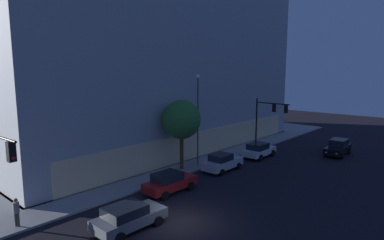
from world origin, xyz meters
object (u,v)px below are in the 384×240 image
at_px(car_red, 170,182).
at_px(traffic_light_far_corner, 269,114).
at_px(sidewalk_tree, 181,120).
at_px(car_silver, 222,162).
at_px(car_black, 338,147).
at_px(car_white, 259,150).
at_px(street_lamp_sidewalk, 198,110).
at_px(modern_building, 136,59).
at_px(car_grey, 128,217).
at_px(pedestrian_waiting, 16,210).

bearing_deg(car_red, traffic_light_far_corner, 3.64).
height_order(sidewalk_tree, car_silver, sidewalk_tree).
bearing_deg(traffic_light_far_corner, car_black, -65.42).
bearing_deg(car_white, street_lamp_sidewalk, 157.85).
distance_m(modern_building, car_black, 26.41).
bearing_deg(car_black, car_grey, 172.44).
distance_m(car_grey, car_silver, 13.21).
height_order(traffic_light_far_corner, car_white, traffic_light_far_corner).
bearing_deg(pedestrian_waiting, car_white, -5.70).
xyz_separation_m(pedestrian_waiting, car_silver, (17.31, -2.26, -0.37)).
xyz_separation_m(car_red, car_silver, (7.20, 0.31, -0.01)).
bearing_deg(street_lamp_sidewalk, car_black, -32.99).
bearing_deg(car_grey, car_white, 7.58).
bearing_deg(pedestrian_waiting, sidewalk_tree, 2.64).
relative_size(street_lamp_sidewalk, car_red, 1.98).
relative_size(street_lamp_sidewalk, pedestrian_waiting, 5.06).
distance_m(car_grey, car_white, 19.56).
height_order(modern_building, car_black, modern_building).
bearing_deg(sidewalk_tree, pedestrian_waiting, -177.36).
relative_size(sidewalk_tree, car_silver, 1.48).
height_order(street_lamp_sidewalk, car_silver, street_lamp_sidewalk).
bearing_deg(car_white, car_black, -41.86).
relative_size(modern_building, car_silver, 8.74).
height_order(modern_building, car_white, modern_building).
xyz_separation_m(pedestrian_waiting, car_black, (30.52, -8.42, -0.32)).
relative_size(car_white, car_black, 0.96).
relative_size(modern_building, pedestrian_waiting, 21.93).
height_order(traffic_light_far_corner, car_grey, traffic_light_far_corner).
height_order(car_silver, car_white, car_silver).
relative_size(pedestrian_waiting, car_silver, 0.40).
bearing_deg(car_grey, car_black, -7.56).
distance_m(pedestrian_waiting, car_black, 31.66).
xyz_separation_m(car_grey, car_white, (19.39, 2.58, 0.05)).
bearing_deg(traffic_light_far_corner, car_silver, -175.49).
relative_size(modern_building, car_black, 8.31).
distance_m(car_white, car_black, 9.07).
relative_size(traffic_light_far_corner, car_black, 1.28).
xyz_separation_m(street_lamp_sidewalk, car_grey, (-12.50, -5.39, -4.84)).
xyz_separation_m(traffic_light_far_corner, street_lamp_sidewalk, (-10.46, 1.90, 1.30)).
distance_m(car_red, car_black, 21.24).
distance_m(modern_building, car_silver, 19.11).
height_order(car_red, car_silver, car_silver).
bearing_deg(car_silver, traffic_light_far_corner, 4.51).
bearing_deg(traffic_light_far_corner, street_lamp_sidewalk, 169.71).
height_order(sidewalk_tree, car_white, sidewalk_tree).
height_order(car_grey, car_red, car_red).
height_order(pedestrian_waiting, car_grey, pedestrian_waiting).
bearing_deg(traffic_light_far_corner, car_red, -176.36).
bearing_deg(car_silver, car_white, -1.01).
xyz_separation_m(sidewalk_tree, car_silver, (2.44, -2.94, -3.99)).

